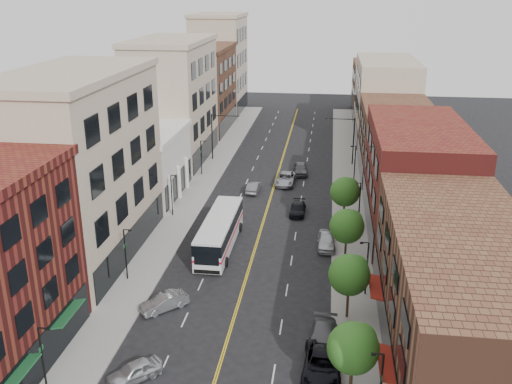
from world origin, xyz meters
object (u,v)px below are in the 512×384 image
at_px(car_lane_b, 286,179).
at_px(car_lane_c, 300,169).
at_px(car_angle_b, 164,302).
at_px(car_parked_near, 322,364).
at_px(car_lane_behind, 254,187).
at_px(car_lane_a, 298,209).
at_px(car_parked_mid, 322,339).
at_px(car_parked_far, 326,241).
at_px(city_bus, 220,230).
at_px(car_angle_a, 134,371).

bearing_deg(car_lane_b, car_lane_c, 72.19).
bearing_deg(car_angle_b, car_parked_near, 18.89).
relative_size(car_lane_behind, car_lane_a, 0.96).
bearing_deg(car_lane_c, car_lane_b, -116.47).
height_order(car_parked_mid, car_parked_far, car_parked_mid).
height_order(car_parked_far, car_lane_a, car_parked_far).
relative_size(car_lane_behind, car_lane_c, 0.88).
xyz_separation_m(city_bus, car_parked_near, (11.12, -19.70, -1.14)).
bearing_deg(city_bus, car_parked_mid, -56.14).
relative_size(car_parked_far, car_lane_b, 0.82).
bearing_deg(car_angle_b, car_parked_mid, 30.13).
distance_m(car_lane_behind, car_lane_b, 5.55).
bearing_deg(car_angle_a, car_lane_c, 125.07).
xyz_separation_m(city_bus, car_angle_b, (-2.40, -12.73, -1.26)).
height_order(car_parked_mid, car_lane_b, car_parked_mid).
distance_m(car_parked_near, car_lane_a, 30.36).
bearing_deg(car_parked_far, car_lane_behind, 119.14).
relative_size(city_bus, car_parked_mid, 2.40).
relative_size(city_bus, car_lane_b, 2.33).
distance_m(car_angle_a, car_lane_behind, 39.67).
bearing_deg(car_lane_b, car_lane_a, -75.11).
distance_m(car_parked_near, car_parked_far, 21.11).
bearing_deg(city_bus, car_parked_near, -60.40).
bearing_deg(car_angle_a, car_lane_behind, 131.03).
bearing_deg(car_lane_a, car_angle_b, -111.61).
xyz_separation_m(car_parked_far, car_lane_a, (-3.54, 9.04, -0.15)).
relative_size(car_lane_a, car_lane_b, 0.79).
height_order(city_bus, car_parked_near, city_bus).
relative_size(city_bus, car_parked_near, 2.23).
bearing_deg(car_parked_far, car_angle_a, -121.41).
distance_m(car_angle_a, car_angle_b, 9.28).
relative_size(car_parked_far, car_lane_c, 0.96).
relative_size(car_parked_near, car_lane_a, 1.33).
xyz_separation_m(car_parked_near, car_lane_a, (-3.54, 30.16, -0.18)).
xyz_separation_m(car_lane_b, car_lane_c, (1.80, 4.80, 0.04)).
height_order(car_angle_a, car_lane_b, car_lane_b).
height_order(car_parked_far, car_lane_behind, car_parked_far).
distance_m(car_parked_mid, car_parked_far, 18.01).
relative_size(car_parked_near, car_parked_mid, 1.08).
height_order(city_bus, car_lane_behind, city_bus).
bearing_deg(car_parked_mid, city_bus, 127.74).
distance_m(car_angle_a, car_lane_c, 49.02).
bearing_deg(car_lane_c, car_lane_behind, -129.70).
height_order(car_angle_a, car_lane_c, car_lane_c).
bearing_deg(car_lane_behind, car_angle_a, 87.80).
relative_size(car_angle_b, car_lane_a, 0.95).
height_order(city_bus, car_angle_b, city_bus).
bearing_deg(car_lane_b, car_parked_mid, -78.52).
bearing_deg(car_lane_a, car_lane_b, 103.84).
relative_size(car_angle_a, car_lane_c, 0.82).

